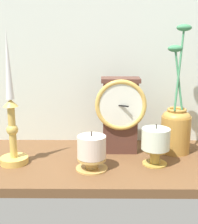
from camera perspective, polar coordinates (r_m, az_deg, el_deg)
ground_plane at (r=93.27cm, az=-0.10°, el=-9.12°), size 100.00×36.00×2.40cm
back_wall at (r=104.58cm, az=0.00°, el=12.32°), size 120.00×2.00×65.00cm
mantel_clock at (r=95.44cm, az=3.77°, el=-0.16°), size 14.85×8.58×22.52cm
candlestick_tall_left at (r=89.62cm, az=-15.19°, el=-1.52°), size 7.70×7.70×36.53cm
brass_vase_jar at (r=99.04cm, az=13.46°, el=-2.30°), size 8.80×8.80×37.66cm
pillar_candle_front at (r=88.90cm, az=9.97°, el=-5.39°), size 7.66×7.66×11.39cm
pillar_candle_near_clock at (r=84.97cm, az=-1.31°, el=-7.02°), size 8.47×8.47×10.35cm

